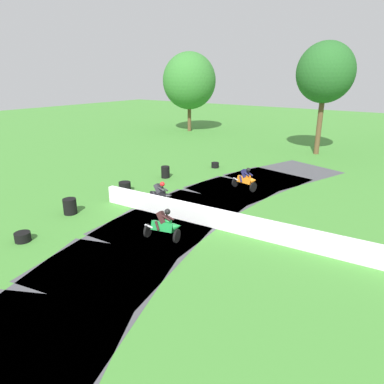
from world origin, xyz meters
TOP-DOWN VIEW (x-y plane):
  - ground_plane at (0.00, 0.00)m, footprint 120.00×120.00m
  - track_asphalt at (1.02, 0.07)m, footprint 9.38×30.19m
  - safety_barrier at (5.03, 0.34)m, footprint 18.59×1.56m
  - motorcycle_lead_orange at (0.84, 6.05)m, footprint 1.71×0.97m
  - motorcycle_chase_black at (-1.54, 0.74)m, footprint 1.67×0.91m
  - motorcycle_trailing_green at (1.17, -2.12)m, footprint 1.68×1.08m
  - tire_stack_near at (-3.49, 9.41)m, footprint 0.57×0.57m
  - tire_stack_mid_a at (-4.82, 5.12)m, footprint 0.58×0.58m
  - tire_stack_mid_b at (-4.91, 1.39)m, footprint 0.71×0.71m
  - tire_stack_far at (-4.59, -2.73)m, footprint 0.67×0.67m
  - tire_stack_extra_a at (-3.60, -5.85)m, footprint 0.67×0.67m
  - tree_far_right at (1.28, 18.77)m, footprint 4.75×4.75m
  - tree_behind_barrier at (-15.68, 22.82)m, footprint 6.32×6.32m

SIDE VIEW (x-z plane):
  - ground_plane at x=0.00m, z-range 0.00..0.00m
  - track_asphalt at x=1.02m, z-range 0.00..0.01m
  - tire_stack_extra_a at x=-3.60m, z-range 0.00..0.40m
  - tire_stack_near at x=-3.49m, z-range 0.00..0.40m
  - tire_stack_mid_b at x=-4.91m, z-range 0.00..0.60m
  - tire_stack_far at x=-4.59m, z-range 0.00..0.80m
  - tire_stack_mid_a at x=-4.82m, z-range 0.00..0.80m
  - safety_barrier at x=5.03m, z-range 0.00..0.90m
  - motorcycle_trailing_green at x=1.17m, z-range -0.08..1.35m
  - motorcycle_chase_black at x=-1.54m, z-range -0.07..1.36m
  - motorcycle_lead_orange at x=0.84m, z-range -0.06..1.37m
  - tree_behind_barrier at x=-15.68m, z-range 1.31..10.59m
  - tree_far_right at x=1.28m, z-range 2.16..11.54m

